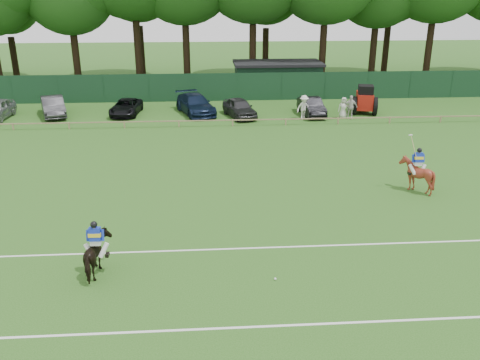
{
  "coord_description": "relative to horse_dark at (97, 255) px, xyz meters",
  "views": [
    {
      "loc": [
        -1.03,
        -18.87,
        9.78
      ],
      "look_at": [
        0.5,
        3.0,
        1.4
      ],
      "focal_mm": 38.0,
      "sensor_mm": 36.0,
      "label": 1
    }
  ],
  "objects": [
    {
      "name": "ground",
      "position": [
        5.02,
        2.53,
        -0.76
      ],
      "size": [
        160.0,
        160.0,
        0.0
      ],
      "primitive_type": "plane",
      "color": "#1E4C14",
      "rests_on": "ground"
    },
    {
      "name": "horse_dark",
      "position": [
        0.0,
        0.0,
        0.0
      ],
      "size": [
        0.85,
        1.81,
        1.52
      ],
      "primitive_type": "imported",
      "rotation": [
        0.0,
        0.0,
        3.12
      ],
      "color": "black",
      "rests_on": "ground"
    },
    {
      "name": "horse_chestnut",
      "position": [
        14.57,
        7.02,
        0.12
      ],
      "size": [
        1.48,
        1.65,
        1.75
      ],
      "primitive_type": "imported",
      "rotation": [
        0.0,
        0.0,
        3.1
      ],
      "color": "maroon",
      "rests_on": "ground"
    },
    {
      "name": "sedan_grey",
      "position": [
        -8.18,
        24.73,
        0.01
      ],
      "size": [
        3.11,
        4.97,
        1.55
      ],
      "primitive_type": "imported",
      "rotation": [
        0.0,
        0.0,
        0.34
      ],
      "color": "#2E2D30",
      "rests_on": "ground"
    },
    {
      "name": "suv_black",
      "position": [
        -2.41,
        24.73,
        -0.14
      ],
      "size": [
        2.43,
        4.62,
        1.24
      ],
      "primitive_type": "imported",
      "rotation": [
        0.0,
        0.0,
        -0.09
      ],
      "color": "black",
      "rests_on": "ground"
    },
    {
      "name": "sedan_navy",
      "position": [
        3.21,
        24.63,
        0.02
      ],
      "size": [
        3.78,
        5.79,
        1.56
      ],
      "primitive_type": "imported",
      "rotation": [
        0.0,
        0.0,
        0.32
      ],
      "color": "#101C34",
      "rests_on": "ground"
    },
    {
      "name": "hatch_grey",
      "position": [
        6.72,
        23.3,
        -0.02
      ],
      "size": [
        2.91,
        4.67,
        1.48
      ],
      "primitive_type": "imported",
      "rotation": [
        0.0,
        0.0,
        0.28
      ],
      "color": "#2B2A2D",
      "rests_on": "ground"
    },
    {
      "name": "estate_black",
      "position": [
        12.58,
        23.53,
        -0.05
      ],
      "size": [
        1.74,
        4.36,
        1.41
      ],
      "primitive_type": "imported",
      "rotation": [
        0.0,
        0.0,
        0.06
      ],
      "color": "black",
      "rests_on": "ground"
    },
    {
      "name": "spectator_left",
      "position": [
        11.67,
        22.12,
        0.2
      ],
      "size": [
        1.39,
        1.06,
        1.91
      ],
      "primitive_type": "imported",
      "rotation": [
        0.0,
        0.0,
        0.32
      ],
      "color": "silver",
      "rests_on": "ground"
    },
    {
      "name": "spectator_mid",
      "position": [
        15.36,
        22.11,
        0.17
      ],
      "size": [
        1.13,
        0.55,
        1.86
      ],
      "primitive_type": "imported",
      "rotation": [
        0.0,
        0.0,
        -0.09
      ],
      "color": "beige",
      "rests_on": "ground"
    },
    {
      "name": "spectator_right",
      "position": [
        14.87,
        22.34,
        0.07
      ],
      "size": [
        0.88,
        0.65,
        1.66
      ],
      "primitive_type": "imported",
      "rotation": [
        0.0,
        0.0,
        -0.15
      ],
      "color": "silver",
      "rests_on": "ground"
    },
    {
      "name": "rider_dark",
      "position": [
        -0.0,
        -0.01,
        0.7
      ],
      "size": [
        0.94,
        0.38,
        1.41
      ],
      "rotation": [
        0.0,
        0.0,
        3.12
      ],
      "color": "silver",
      "rests_on": "ground"
    },
    {
      "name": "rider_chestnut",
      "position": [
        14.56,
        7.01,
        0.89
      ],
      "size": [
        0.94,
        0.59,
        2.05
      ],
      "rotation": [
        0.0,
        0.0,
        3.1
      ],
      "color": "silver",
      "rests_on": "ground"
    },
    {
      "name": "polo_ball",
      "position": [
        6.33,
        -0.86,
        -0.71
      ],
      "size": [
        0.09,
        0.09,
        0.09
      ],
      "primitive_type": "sphere",
      "color": "silver",
      "rests_on": "ground"
    },
    {
      "name": "pitch_lines",
      "position": [
        5.02,
        -0.97,
        -0.75
      ],
      "size": [
        60.0,
        5.1,
        0.01
      ],
      "color": "silver",
      "rests_on": "ground"
    },
    {
      "name": "pitch_rail",
      "position": [
        5.02,
        20.53,
        -0.31
      ],
      "size": [
        62.1,
        0.1,
        0.5
      ],
      "color": "#997F5B",
      "rests_on": "ground"
    },
    {
      "name": "perimeter_fence",
      "position": [
        5.02,
        29.53,
        0.49
      ],
      "size": [
        92.08,
        0.08,
        2.5
      ],
      "color": "#14351E",
      "rests_on": "ground"
    },
    {
      "name": "utility_shed",
      "position": [
        11.02,
        32.53,
        0.78
      ],
      "size": [
        8.4,
        4.4,
        3.04
      ],
      "color": "#14331E",
      "rests_on": "ground"
    },
    {
      "name": "tree_row",
      "position": [
        7.02,
        37.53,
        -0.76
      ],
      "size": [
        96.0,
        12.0,
        21.0
      ],
      "primitive_type": null,
      "color": "#26561C",
      "rests_on": "ground"
    },
    {
      "name": "tractor",
      "position": [
        17.02,
        23.88,
        0.34
      ],
      "size": [
        2.43,
        3.11,
        2.33
      ],
      "rotation": [
        0.0,
        0.0,
        -0.23
      ],
      "color": "#A8180F",
      "rests_on": "ground"
    }
  ]
}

